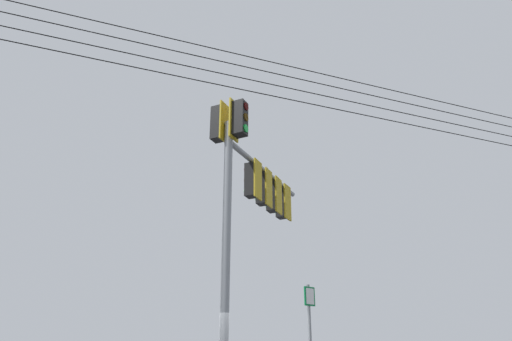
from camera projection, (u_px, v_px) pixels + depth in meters
The scene contains 2 objects.
signal_mast_assembly at pixel (250, 194), 12.15m from camera, with size 4.05×2.48×7.55m.
overhead_wire_span at pixel (266, 77), 12.72m from camera, with size 7.23×20.74×1.14m.
Camera 1 is at (10.57, -0.07, 1.35)m, focal length 33.89 mm.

